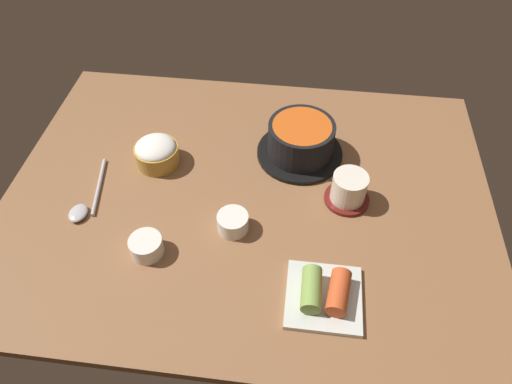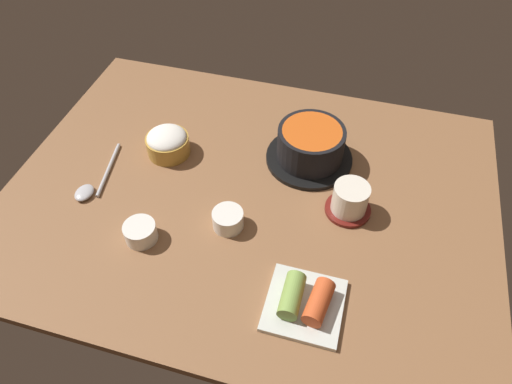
{
  "view_description": "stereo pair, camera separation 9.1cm",
  "coord_description": "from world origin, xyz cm",
  "views": [
    {
      "loc": [
        9.38,
        -61.88,
        73.82
      ],
      "look_at": [
        2.0,
        -2.0,
        5.0
      ],
      "focal_mm": 32.28,
      "sensor_mm": 36.0,
      "label": 1
    },
    {
      "loc": [
        18.34,
        -60.08,
        73.82
      ],
      "look_at": [
        2.0,
        -2.0,
        5.0
      ],
      "focal_mm": 32.28,
      "sensor_mm": 36.0,
      "label": 2
    }
  ],
  "objects": [
    {
      "name": "dining_table",
      "position": [
        0.0,
        0.0,
        1.0
      ],
      "size": [
        100.0,
        76.0,
        2.0
      ],
      "primitive_type": "cube",
      "color": "brown",
      "rests_on": "ground"
    },
    {
      "name": "spoon",
      "position": [
        -32.05,
        -7.36,
        2.62
      ],
      "size": [
        5.05,
        17.75,
        1.35
      ],
      "color": "#B7B7BC",
      "rests_on": "dining_table"
    },
    {
      "name": "tea_cup_with_saucer",
      "position": [
        20.3,
        0.73,
        5.3
      ],
      "size": [
        9.16,
        9.16,
        6.8
      ],
      "color": "maroon",
      "rests_on": "dining_table"
    },
    {
      "name": "rice_bowl",
      "position": [
        -20.69,
        6.74,
        5.02
      ],
      "size": [
        9.49,
        9.49,
        5.99
      ],
      "color": "#B78C38",
      "rests_on": "dining_table"
    },
    {
      "name": "banchan_cup_center",
      "position": [
        -1.57,
        -9.26,
        4.0
      ],
      "size": [
        6.05,
        6.05,
        3.75
      ],
      "color": "white",
      "rests_on": "dining_table"
    },
    {
      "name": "stone_pot",
      "position": [
        9.96,
        12.91,
        6.11
      ],
      "size": [
        18.97,
        18.97,
        8.44
      ],
      "color": "black",
      "rests_on": "dining_table"
    },
    {
      "name": "kimchi_plate",
      "position": [
        16.2,
        -22.27,
        3.69
      ],
      "size": [
        12.98,
        12.98,
        4.49
      ],
      "color": "silver",
      "rests_on": "dining_table"
    },
    {
      "name": "side_bowl_near",
      "position": [
        -16.48,
        -16.61,
        3.96
      ],
      "size": [
        6.15,
        6.15,
        3.67
      ],
      "color": "white",
      "rests_on": "dining_table"
    }
  ]
}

